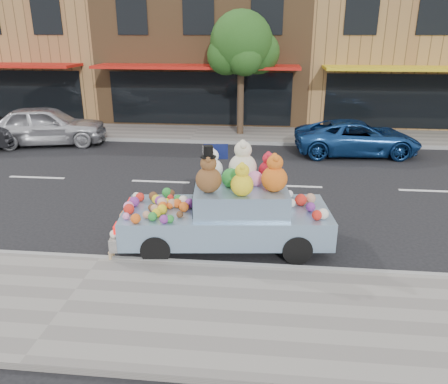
# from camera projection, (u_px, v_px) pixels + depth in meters

# --- Properties ---
(ground) EXTENTS (120.00, 120.00, 0.00)m
(ground) POSITION_uv_depth(u_px,v_px,m) (161.00, 182.00, 13.43)
(ground) COLOR black
(ground) RESTS_ON ground
(near_sidewalk) EXTENTS (60.00, 3.00, 0.12)m
(near_sidewalk) POSITION_uv_depth(u_px,v_px,m) (68.00, 303.00, 7.34)
(near_sidewalk) COLOR gray
(near_sidewalk) RESTS_ON ground
(far_sidewalk) EXTENTS (60.00, 3.00, 0.12)m
(far_sidewalk) POSITION_uv_depth(u_px,v_px,m) (195.00, 134.00, 19.47)
(far_sidewalk) COLOR gray
(far_sidewalk) RESTS_ON ground
(near_kerb) EXTENTS (60.00, 0.12, 0.13)m
(near_kerb) POSITION_uv_depth(u_px,v_px,m) (101.00, 259.00, 8.74)
(near_kerb) COLOR gray
(near_kerb) RESTS_ON ground
(far_kerb) EXTENTS (60.00, 0.12, 0.13)m
(far_kerb) POSITION_uv_depth(u_px,v_px,m) (189.00, 141.00, 18.07)
(far_kerb) COLOR gray
(far_kerb) RESTS_ON ground
(storefront_left) EXTENTS (10.00, 9.80, 7.30)m
(storefront_left) POSITION_uv_depth(u_px,v_px,m) (33.00, 45.00, 24.31)
(storefront_left) COLOR olive
(storefront_left) RESTS_ON ground
(storefront_mid) EXTENTS (10.00, 9.80, 7.30)m
(storefront_mid) POSITION_uv_depth(u_px,v_px,m) (211.00, 45.00, 23.34)
(storefront_mid) COLOR brown
(storefront_mid) RESTS_ON ground
(storefront_right) EXTENTS (10.00, 9.80, 7.30)m
(storefront_right) POSITION_uv_depth(u_px,v_px,m) (404.00, 46.00, 22.36)
(storefront_right) COLOR olive
(storefront_right) RESTS_ON ground
(street_tree) EXTENTS (3.00, 2.70, 5.22)m
(street_tree) POSITION_uv_depth(u_px,v_px,m) (242.00, 48.00, 18.06)
(street_tree) COLOR #38281C
(street_tree) RESTS_ON ground
(car_silver) EXTENTS (4.94, 2.89, 1.58)m
(car_silver) POSITION_uv_depth(u_px,v_px,m) (46.00, 125.00, 17.56)
(car_silver) COLOR silver
(car_silver) RESTS_ON ground
(car_blue) EXTENTS (4.70, 2.44, 1.27)m
(car_blue) POSITION_uv_depth(u_px,v_px,m) (357.00, 138.00, 16.23)
(car_blue) COLOR navy
(car_blue) RESTS_ON ground
(art_car) EXTENTS (4.64, 2.20, 2.30)m
(art_car) POSITION_uv_depth(u_px,v_px,m) (228.00, 210.00, 9.20)
(art_car) COLOR black
(art_car) RESTS_ON ground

